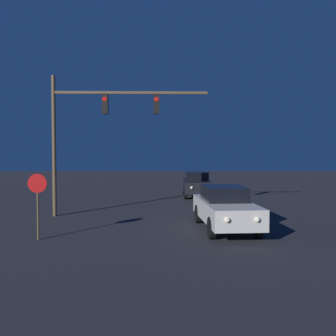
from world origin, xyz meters
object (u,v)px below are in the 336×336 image
Objects in this scene: traffic_signal_mast at (96,121)px; car_near at (225,207)px; car_far at (197,184)px; stop_sign at (38,195)px.

car_near is at bearing -30.89° from traffic_signal_mast.
traffic_signal_mast is at bearing 56.72° from car_far.
car_near and car_far have the same top height.
car_near is 7.14m from traffic_signal_mast.
car_far is at bearing 54.50° from traffic_signal_mast.
stop_sign reaches higher than car_far.
traffic_signal_mast is at bearing 76.52° from stop_sign.
car_far is at bearing 62.01° from stop_sign.
stop_sign is (-6.51, -12.26, 0.67)m from car_far.
traffic_signal_mast is (-5.39, -7.55, 3.50)m from car_far.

